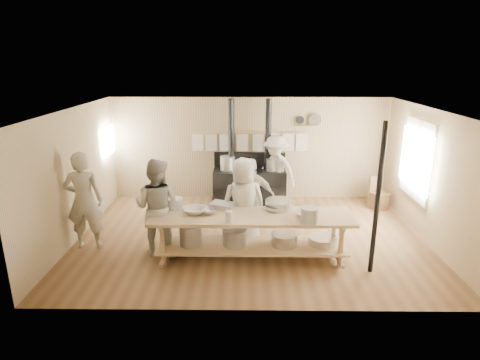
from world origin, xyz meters
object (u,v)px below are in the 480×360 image
Objects in this scene: cook_left at (157,207)px; roasting_pan at (223,206)px; prep_table at (251,232)px; cook_by_window at (275,171)px; stove at (249,182)px; cook_far_left at (84,201)px; cook_center at (243,203)px; cook_right at (251,198)px; chair at (378,199)px.

cook_left is 4.05× the size of roasting_pan.
prep_table is 2.06× the size of cook_by_window.
stove is 1.49× the size of cook_by_window.
cook_far_left is 1.09× the size of cook_by_window.
prep_table is at bearing -32.62° from roasting_pan.
prep_table is 2.94m from cook_by_window.
cook_center is 1.08× the size of cook_right.
cook_far_left is 2.63m from roasting_pan.
cook_right is at bearing 88.59° from prep_table.
stove reaches higher than chair.
cook_by_window is at bearing 152.82° from chair.
cook_by_window is at bearing -114.21° from cook_right.
cook_right is 0.89m from roasting_pan.
prep_table is at bearing -173.61° from cook_left.
prep_table is at bearing 83.16° from cook_right.
cook_by_window is at bearing -154.78° from cook_far_left.
cook_left is 3.53m from cook_by_window.
cook_right is 3.61× the size of roasting_pan.
cook_by_window is 2.77m from roasting_pan.
cook_right is at bearing 52.51° from roasting_pan.
cook_by_window is at bearing 65.31° from roasting_pan.
cook_right is (0.03, 1.04, 0.29)m from prep_table.
cook_center is at bearing 66.14° from cook_right.
roasting_pan is (-0.52, 0.33, 0.38)m from prep_table.
cook_center is at bearing 103.96° from prep_table.
cook_left is at bearing -93.45° from cook_by_window.
cook_left reaches higher than cook_by_window.
prep_table is 2.22× the size of cook_right.
stove reaches higher than cook_by_window.
cook_center reaches higher than chair.
stove is 4.09m from cook_far_left.
prep_table is 0.72m from roasting_pan.
cook_left is 2.34× the size of chair.
prep_table is 4.63× the size of chair.
prep_table is 1.08m from cook_right.
chair is (6.29, 2.18, -0.72)m from cook_far_left.
cook_right is at bearing -174.98° from chair.
cook_by_window reaches higher than roasting_pan.
roasting_pan is (-3.67, -2.28, 0.67)m from chair.
cook_left is (1.43, -0.22, -0.04)m from cook_far_left.
cook_far_left is (-3.14, 0.43, 0.43)m from prep_table.
cook_left is 1.20m from roasting_pan.
cook_left is (-1.72, -2.80, 0.39)m from stove.
cook_far_left is at bearing -11.42° from cook_center.
prep_table is at bearing 164.81° from cook_far_left.
cook_left reaches higher than chair.
cook_far_left is 1.08× the size of cook_center.
cook_center reaches higher than cook_by_window.
cook_far_left is 4.49m from cook_by_window.
cook_center reaches higher than roasting_pan.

